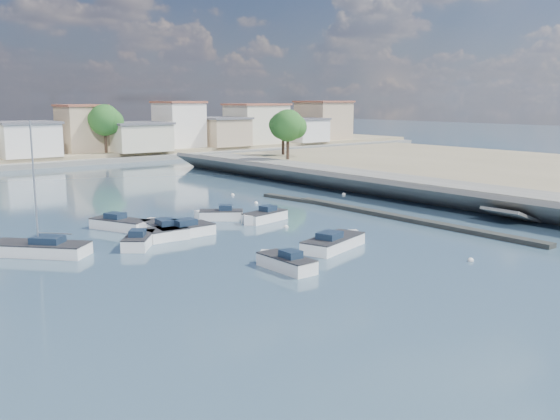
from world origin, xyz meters
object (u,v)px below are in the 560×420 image
(motorboat_b, at_px, (140,240))
(motorboat_f, at_px, (219,215))
(motorboat_h, at_px, (335,243))
(sailboat, at_px, (34,249))
(motorboat_g, at_px, (123,225))
(motorboat_d, at_px, (263,217))
(motorboat_e, at_px, (163,229))
(motorboat_c, at_px, (175,232))
(motorboat_a, at_px, (284,263))

(motorboat_b, bearing_deg, motorboat_f, 25.22)
(motorboat_h, distance_m, sailboat, 20.13)
(motorboat_b, xyz_separation_m, motorboat_g, (1.44, 5.87, 0.00))
(motorboat_d, distance_m, motorboat_g, 11.43)
(motorboat_b, bearing_deg, sailboat, 163.47)
(motorboat_d, bearing_deg, motorboat_e, 173.69)
(motorboat_d, relative_size, motorboat_g, 0.87)
(motorboat_c, distance_m, motorboat_d, 8.80)
(motorboat_c, bearing_deg, motorboat_d, 4.98)
(motorboat_f, height_order, motorboat_h, same)
(motorboat_a, relative_size, motorboat_d, 0.97)
(motorboat_b, distance_m, sailboat, 6.87)
(motorboat_c, xyz_separation_m, motorboat_f, (6.30, 3.72, -0.00))
(motorboat_h, relative_size, sailboat, 0.67)
(motorboat_a, bearing_deg, motorboat_d, 57.82)
(motorboat_b, xyz_separation_m, motorboat_d, (12.02, 1.54, -0.00))
(motorboat_h, bearing_deg, motorboat_f, 92.92)
(motorboat_g, bearing_deg, motorboat_b, -103.76)
(motorboat_a, xyz_separation_m, motorboat_d, (7.92, 12.59, -0.00))
(motorboat_a, xyz_separation_m, motorboat_f, (5.46, 15.55, -0.00))
(motorboat_d, distance_m, sailboat, 18.61)
(motorboat_b, xyz_separation_m, motorboat_c, (3.25, 0.78, 0.00))
(motorboat_c, height_order, motorboat_e, same)
(motorboat_e, bearing_deg, motorboat_b, -141.55)
(motorboat_f, bearing_deg, sailboat, -171.05)
(motorboat_b, distance_m, motorboat_g, 6.05)
(motorboat_f, relative_size, motorboat_h, 0.63)
(motorboat_g, bearing_deg, motorboat_e, -62.68)
(motorboat_h, bearing_deg, motorboat_g, 120.50)
(motorboat_c, distance_m, motorboat_h, 12.09)
(motorboat_c, relative_size, motorboat_e, 1.02)
(motorboat_b, xyz_separation_m, motorboat_f, (9.55, 4.50, 0.00))
(motorboat_c, height_order, motorboat_d, same)
(motorboat_b, relative_size, motorboat_d, 0.89)
(motorboat_g, bearing_deg, motorboat_a, -81.09)
(motorboat_c, relative_size, sailboat, 0.67)
(motorboat_c, height_order, motorboat_f, same)
(motorboat_a, height_order, motorboat_g, same)
(motorboat_g, relative_size, motorboat_h, 0.88)
(motorboat_h, height_order, sailboat, sailboat)
(motorboat_h, bearing_deg, motorboat_a, -162.23)
(motorboat_a, xyz_separation_m, motorboat_b, (-4.09, 11.05, -0.00))
(sailboat, bearing_deg, motorboat_b, -16.53)
(sailboat, bearing_deg, motorboat_d, -1.28)
(motorboat_a, xyz_separation_m, motorboat_e, (-0.92, 13.57, -0.00))
(motorboat_a, relative_size, motorboat_h, 0.74)
(motorboat_e, height_order, motorboat_f, same)
(motorboat_g, relative_size, sailboat, 0.60)
(motorboat_d, distance_m, motorboat_h, 10.77)
(motorboat_a, height_order, motorboat_h, same)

